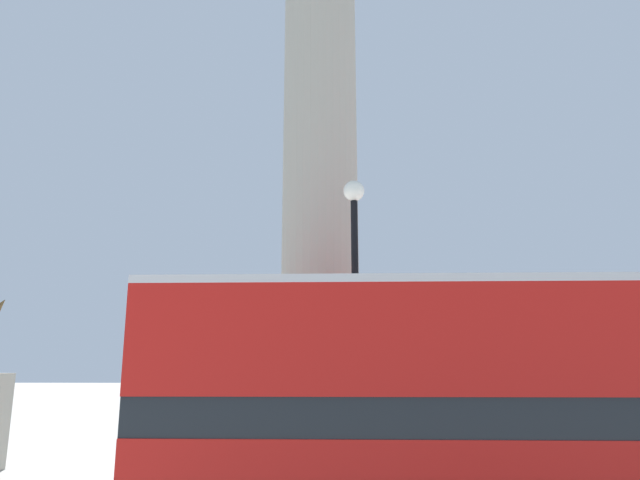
# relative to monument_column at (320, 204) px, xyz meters

# --- Properties ---
(monument_column) EXTENTS (4.75, 4.75, 19.07)m
(monument_column) POSITION_rel_monument_column_xyz_m (0.00, 0.00, 0.00)
(monument_column) COLOR #A39E8E
(monument_column) RESTS_ON ground_plane
(bus_b) EXTENTS (10.68, 2.84, 4.40)m
(bus_b) POSITION_rel_monument_column_xyz_m (2.87, -5.41, -4.92)
(bus_b) COLOR red
(bus_b) RESTS_ON ground_plane
(street_lamp) EXTENTS (0.43, 0.43, 6.81)m
(street_lamp) POSITION_rel_monument_column_xyz_m (0.85, -3.54, -3.52)
(street_lamp) COLOR black
(street_lamp) RESTS_ON ground_plane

